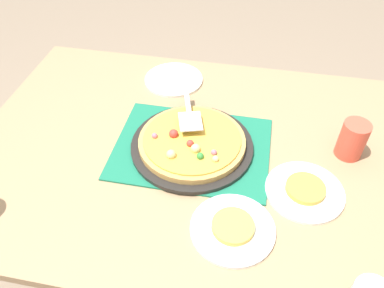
{
  "coord_description": "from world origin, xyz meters",
  "views": [
    {
      "loc": [
        -0.16,
        0.83,
        1.6
      ],
      "look_at": [
        0.0,
        0.0,
        0.77
      ],
      "focal_mm": 35.74,
      "sensor_mm": 36.0,
      "label": 1
    }
  ],
  "objects": [
    {
      "name": "served_slice_right",
      "position": [
        -0.16,
        0.27,
        0.77
      ],
      "size": [
        0.11,
        0.11,
        0.02
      ],
      "primitive_type": "cylinder",
      "color": "#EAB747",
      "rests_on": "plate_far_right"
    },
    {
      "name": "served_slice_left",
      "position": [
        -0.34,
        0.11,
        0.77
      ],
      "size": [
        0.11,
        0.11,
        0.02
      ],
      "primitive_type": "cylinder",
      "color": "gold",
      "rests_on": "plate_near_left"
    },
    {
      "name": "ground_plane",
      "position": [
        0.0,
        0.0,
        0.0
      ],
      "size": [
        8.0,
        8.0,
        0.0
      ],
      "primitive_type": "plane",
      "color": "#84705B"
    },
    {
      "name": "dining_table",
      "position": [
        0.0,
        0.0,
        0.64
      ],
      "size": [
        1.4,
        1.0,
        0.75
      ],
      "color": "#9E7A56",
      "rests_on": "ground_plane"
    },
    {
      "name": "plate_far_right",
      "position": [
        -0.16,
        0.27,
        0.76
      ],
      "size": [
        0.22,
        0.22,
        0.01
      ],
      "primitive_type": "cylinder",
      "color": "white",
      "rests_on": "dining_table"
    },
    {
      "name": "placemat",
      "position": [
        0.0,
        0.0,
        0.75
      ],
      "size": [
        0.48,
        0.36,
        0.01
      ],
      "primitive_type": "cube",
      "color": "#196B4C",
      "rests_on": "dining_table"
    },
    {
      "name": "plate_near_left",
      "position": [
        -0.34,
        0.11,
        0.76
      ],
      "size": [
        0.22,
        0.22,
        0.01
      ],
      "primitive_type": "cylinder",
      "color": "white",
      "rests_on": "dining_table"
    },
    {
      "name": "pizza",
      "position": [
        0.0,
        0.0,
        0.78
      ],
      "size": [
        0.33,
        0.33,
        0.05
      ],
      "color": "tan",
      "rests_on": "pizza_pan"
    },
    {
      "name": "pizza_pan",
      "position": [
        0.0,
        0.0,
        0.76
      ],
      "size": [
        0.38,
        0.38,
        0.01
      ],
      "primitive_type": "cylinder",
      "color": "black",
      "rests_on": "placemat"
    },
    {
      "name": "cup_near",
      "position": [
        -0.48,
        -0.07,
        0.81
      ],
      "size": [
        0.08,
        0.08,
        0.12
      ],
      "primitive_type": "cylinder",
      "color": "#E04C38",
      "rests_on": "dining_table"
    },
    {
      "name": "plate_side",
      "position": [
        0.14,
        -0.35,
        0.76
      ],
      "size": [
        0.22,
        0.22,
        0.01
      ],
      "primitive_type": "cylinder",
      "color": "white",
      "rests_on": "dining_table"
    },
    {
      "name": "pizza_server",
      "position": [
        0.03,
        -0.09,
        0.82
      ],
      "size": [
        0.11,
        0.23,
        0.01
      ],
      "color": "silver",
      "rests_on": "pizza"
    }
  ]
}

